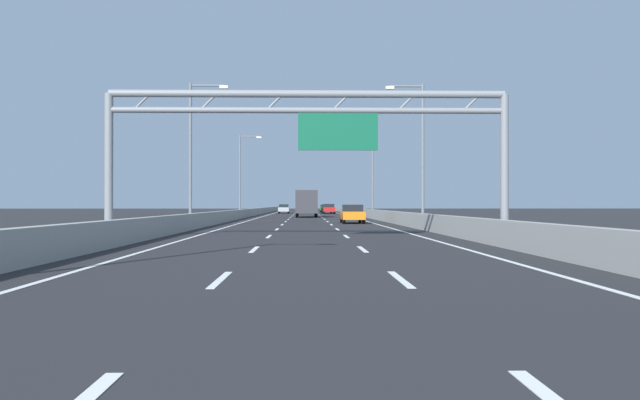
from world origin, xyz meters
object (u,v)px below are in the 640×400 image
at_px(green_car, 324,208).
at_px(silver_car, 284,209).
at_px(black_car, 326,209).
at_px(streetlamp_right_far, 370,171).
at_px(red_car, 329,209).
at_px(sign_gantry, 312,125).
at_px(streetlamp_right_mid, 419,146).
at_px(streetlamp_left_far, 242,171).
at_px(blue_car, 306,209).
at_px(box_truck, 307,203).
at_px(orange_car, 352,214).
at_px(streetlamp_left_mid, 194,145).

bearing_deg(green_car, silver_car, -108.81).
distance_m(black_car, green_car, 19.67).
distance_m(streetlamp_right_far, red_car, 27.36).
distance_m(sign_gantry, red_car, 76.72).
relative_size(sign_gantry, silver_car, 3.86).
distance_m(streetlamp_right_mid, green_car, 86.51).
bearing_deg(sign_gantry, red_car, 87.44).
xyz_separation_m(streetlamp_left_far, blue_car, (7.54, 32.33, -4.65)).
bearing_deg(silver_car, box_truck, -83.52).
bearing_deg(red_car, streetlamp_right_mid, -86.32).
relative_size(silver_car, box_truck, 0.57).
xyz_separation_m(streetlamp_right_far, orange_car, (-3.89, -25.43, -4.66)).
xyz_separation_m(streetlamp_left_mid, red_car, (11.05, 60.44, -4.62)).
bearing_deg(black_car, streetlamp_left_mid, -99.22).
bearing_deg(green_car, streetlamp_left_mid, -97.29).
bearing_deg(silver_car, streetlamp_right_mid, -80.37).
bearing_deg(green_car, red_car, -89.98).
distance_m(streetlamp_right_mid, orange_car, 10.30).
xyz_separation_m(streetlamp_right_mid, box_truck, (-7.44, 33.33, -3.73)).
xyz_separation_m(sign_gantry, orange_car, (3.42, 24.41, -4.13)).
relative_size(streetlamp_left_mid, silver_car, 2.13).
distance_m(orange_car, black_car, 58.30).
bearing_deg(black_car, streetlamp_left_far, -108.22).
bearing_deg(red_car, streetlamp_right_far, -81.72).
distance_m(sign_gantry, silver_car, 81.51).
xyz_separation_m(green_car, red_car, (0.01, -25.85, 0.06)).
height_order(orange_car, red_car, red_car).
height_order(streetlamp_left_mid, red_car, streetlamp_left_mid).
bearing_deg(streetlamp_left_mid, orange_car, 37.01).
height_order(streetlamp_left_far, blue_car, streetlamp_left_far).
xyz_separation_m(sign_gantry, streetlamp_right_far, (7.30, 49.85, 0.52)).
height_order(streetlamp_left_far, red_car, streetlamp_left_far).
bearing_deg(silver_car, streetlamp_right_far, -70.63).
bearing_deg(silver_car, orange_car, -82.81).
bearing_deg(silver_car, blue_car, 13.05).
bearing_deg(streetlamp_right_mid, silver_car, 99.63).
bearing_deg(orange_car, green_car, 90.00).
height_order(streetlamp_right_far, green_car, streetlamp_right_far).
bearing_deg(black_car, silver_car, -168.70).
bearing_deg(streetlamp_left_mid, sign_gantry, -64.63).
relative_size(streetlamp_right_mid, streetlamp_right_far, 1.00).
xyz_separation_m(orange_car, red_car, (0.00, 52.12, 0.03)).
xyz_separation_m(sign_gantry, streetlamp_right_mid, (7.30, 16.09, 0.52)).
xyz_separation_m(black_car, green_car, (0.22, 19.67, -0.04)).
height_order(streetlamp_left_mid, streetlamp_left_far, same).
distance_m(streetlamp_right_mid, red_car, 60.75).
xyz_separation_m(streetlamp_right_far, green_car, (-3.89, 52.53, -4.68)).
bearing_deg(streetlamp_right_mid, green_car, 92.58).
xyz_separation_m(sign_gantry, blue_car, (-0.09, 82.17, -4.12)).
xyz_separation_m(streetlamp_right_mid, green_car, (-3.89, 86.29, -4.68)).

